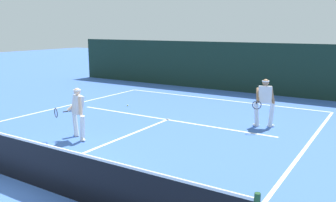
# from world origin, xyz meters

# --- Properties ---
(ground_plane) EXTENTS (80.00, 80.00, 0.00)m
(ground_plane) POSITION_xyz_m (0.00, 0.00, 0.00)
(ground_plane) COLOR #3C65BB
(court_line_baseline_far) EXTENTS (10.03, 0.10, 0.01)m
(court_line_baseline_far) POSITION_xyz_m (0.00, 10.82, 0.00)
(court_line_baseline_far) COLOR white
(court_line_baseline_far) RESTS_ON ground_plane
(court_line_service) EXTENTS (8.18, 0.10, 0.01)m
(court_line_service) POSITION_xyz_m (0.00, 6.29, 0.00)
(court_line_service) COLOR white
(court_line_service) RESTS_ON ground_plane
(court_line_centre) EXTENTS (0.10, 6.40, 0.01)m
(court_line_centre) POSITION_xyz_m (0.00, 3.20, 0.00)
(court_line_centre) COLOR white
(court_line_centre) RESTS_ON ground_plane
(tennis_net) EXTENTS (10.99, 0.09, 1.10)m
(tennis_net) POSITION_xyz_m (0.00, 0.00, 0.52)
(tennis_net) COLOR #1E4723
(tennis_net) RESTS_ON ground_plane
(player_near) EXTENTS (1.07, 0.86, 1.58)m
(player_near) POSITION_xyz_m (-1.08, 2.91, 0.86)
(player_near) COLOR silver
(player_near) RESTS_ON ground_plane
(player_far) EXTENTS (0.74, 0.92, 1.65)m
(player_far) POSITION_xyz_m (3.30, 7.27, 0.91)
(player_far) COLOR silver
(player_far) RESTS_ON ground_plane
(tennis_ball) EXTENTS (0.07, 0.07, 0.07)m
(tennis_ball) POSITION_xyz_m (-2.71, 7.34, 0.03)
(tennis_ball) COLOR #D1E033
(tennis_ball) RESTS_ON ground_plane
(back_fence_windscreen) EXTENTS (21.66, 0.12, 2.61)m
(back_fence_windscreen) POSITION_xyz_m (0.00, 13.36, 1.31)
(back_fence_windscreen) COLOR black
(back_fence_windscreen) RESTS_ON ground_plane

